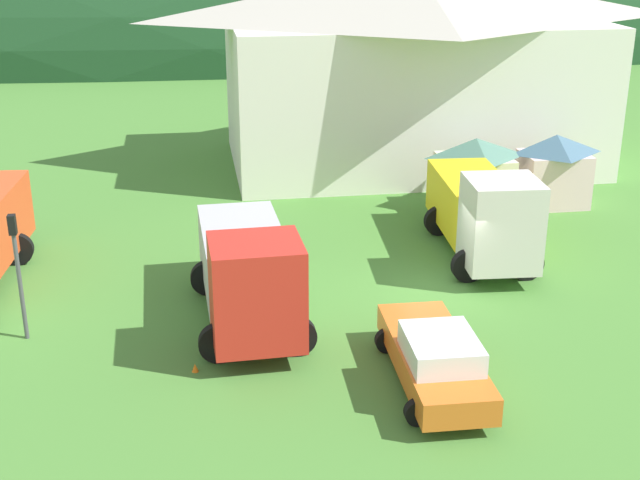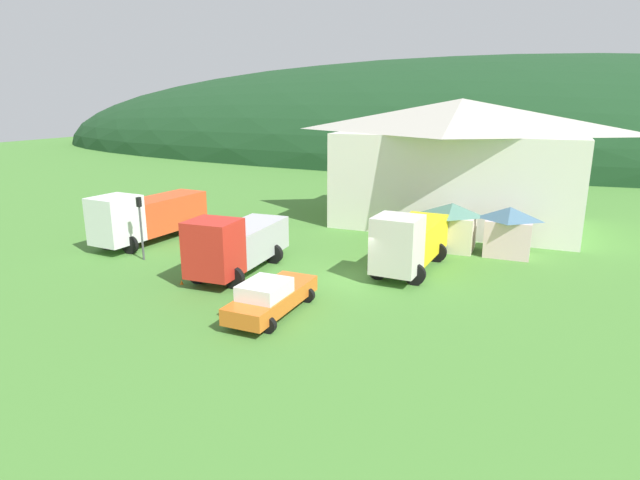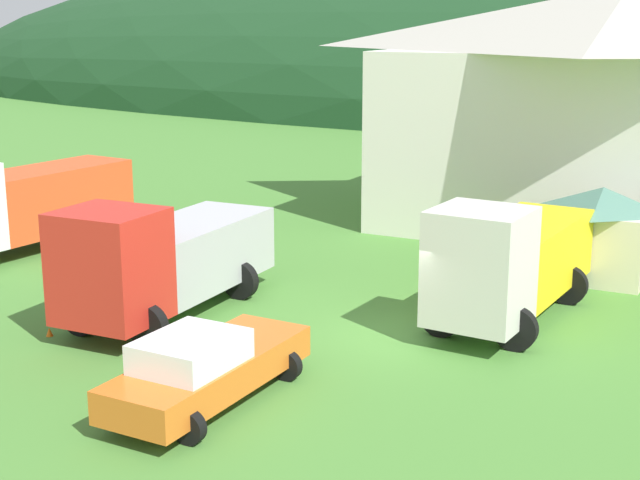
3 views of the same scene
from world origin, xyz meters
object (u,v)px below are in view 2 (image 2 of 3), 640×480
at_px(play_shed_cream, 451,226).
at_px(traffic_cone_near_pickup, 182,284).
at_px(play_shed_pink, 508,231).
at_px(traffic_light_west, 141,221).
at_px(depot_building, 458,161).
at_px(service_pickup_orange, 271,297).
at_px(heavy_rig_white, 147,215).
at_px(crane_truck_red, 236,243).
at_px(flatbed_truck_yellow, 409,240).

height_order(play_shed_cream, traffic_cone_near_pickup, play_shed_cream).
bearing_deg(play_shed_pink, traffic_light_west, -154.97).
bearing_deg(play_shed_cream, depot_building, 96.75).
xyz_separation_m(service_pickup_orange, traffic_cone_near_pickup, (-6.00, 1.69, -0.83)).
height_order(traffic_light_west, traffic_cone_near_pickup, traffic_light_west).
bearing_deg(service_pickup_orange, heavy_rig_white, -118.94).
bearing_deg(crane_truck_red, heavy_rig_white, -112.86).
bearing_deg(play_shed_pink, service_pickup_orange, -123.19).
bearing_deg(heavy_rig_white, traffic_light_west, 40.93).
bearing_deg(depot_building, service_pickup_orange, -102.41).
xyz_separation_m(depot_building, play_shed_cream, (0.87, -7.32, -3.19)).
height_order(flatbed_truck_yellow, service_pickup_orange, flatbed_truck_yellow).
distance_m(play_shed_cream, play_shed_pink, 3.35).
bearing_deg(service_pickup_orange, traffic_light_west, -110.76).
bearing_deg(play_shed_pink, depot_building, 119.78).
bearing_deg(traffic_light_west, play_shed_cream, 29.57).
height_order(service_pickup_orange, traffic_light_west, traffic_light_west).
bearing_deg(play_shed_cream, traffic_cone_near_pickup, -134.09).
bearing_deg(play_shed_pink, traffic_cone_near_pickup, -141.52).
height_order(flatbed_truck_yellow, traffic_cone_near_pickup, flatbed_truck_yellow).
bearing_deg(flatbed_truck_yellow, play_shed_pink, 140.99).
height_order(heavy_rig_white, traffic_light_west, traffic_light_west).
bearing_deg(heavy_rig_white, play_shed_pink, 109.83).
relative_size(depot_building, play_shed_pink, 6.10).
height_order(play_shed_cream, traffic_light_west, traffic_light_west).
relative_size(traffic_light_west, traffic_cone_near_pickup, 8.08).
relative_size(heavy_rig_white, flatbed_truck_yellow, 1.16).
bearing_deg(depot_building, flatbed_truck_yellow, -92.48).
bearing_deg(traffic_light_west, service_pickup_orange, -22.18).
height_order(heavy_rig_white, service_pickup_orange, heavy_rig_white).
height_order(crane_truck_red, flatbed_truck_yellow, flatbed_truck_yellow).
xyz_separation_m(crane_truck_red, service_pickup_orange, (4.35, -4.31, -0.84)).
bearing_deg(traffic_light_west, flatbed_truck_yellow, 15.05).
bearing_deg(crane_truck_red, play_shed_cream, 131.35).
height_order(play_shed_pink, crane_truck_red, crane_truck_red).
bearing_deg(service_pickup_orange, flatbed_truck_yellow, 155.51).
relative_size(play_shed_pink, flatbed_truck_yellow, 0.40).
bearing_deg(crane_truck_red, traffic_light_west, -92.26).
bearing_deg(depot_building, play_shed_pink, -60.22).
xyz_separation_m(play_shed_cream, crane_truck_red, (-9.80, -9.20, 0.16)).
distance_m(depot_building, service_pickup_orange, 21.67).
distance_m(heavy_rig_white, crane_truck_red, 9.35).
relative_size(flatbed_truck_yellow, service_pickup_orange, 1.37).
xyz_separation_m(play_shed_cream, heavy_rig_white, (-18.52, -5.84, 0.27)).
xyz_separation_m(play_shed_pink, traffic_light_west, (-19.48, -9.10, 0.77)).
bearing_deg(play_shed_pink, flatbed_truck_yellow, -132.80).
height_order(depot_building, traffic_light_west, depot_building).
bearing_deg(flatbed_truck_yellow, crane_truck_red, -60.70).
xyz_separation_m(crane_truck_red, traffic_light_west, (-6.33, 0.05, 0.63)).
height_order(crane_truck_red, service_pickup_orange, crane_truck_red).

